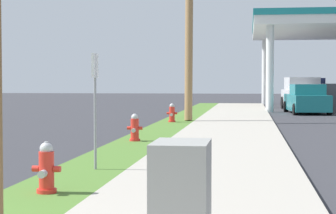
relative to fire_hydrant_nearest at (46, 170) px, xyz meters
name	(u,v)px	position (x,y,z in m)	size (l,w,h in m)	color
fire_hydrant_nearest	(46,170)	(0.00, 0.00, 0.00)	(0.42, 0.38, 0.74)	red
fire_hydrant_second	(135,129)	(-0.17, 7.59, 0.00)	(0.42, 0.38, 0.74)	red
fire_hydrant_third	(172,114)	(-0.13, 15.20, 0.00)	(0.42, 0.37, 0.74)	red
street_sign_post	(95,87)	(0.11, 2.37, 1.19)	(0.05, 0.36, 2.12)	gray
car_teal_by_near_pump	(307,100)	(5.95, 24.57, 0.28)	(2.25, 4.63, 1.57)	#197075
car_white_by_far_pump	(306,96)	(6.89, 35.07, 0.28)	(2.01, 4.53, 1.57)	white
truck_silver_at_forecourt	(305,95)	(6.17, 28.31, 0.47)	(2.61, 5.57, 1.97)	#BCBCC1
truck_navy_on_apron	(309,92)	(7.40, 38.38, 0.47)	(2.26, 5.45, 1.97)	navy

